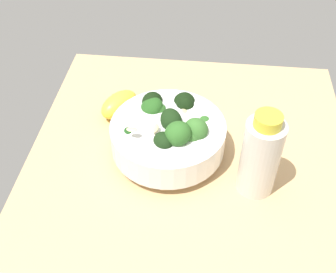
% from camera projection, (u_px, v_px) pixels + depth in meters
% --- Properties ---
extents(ground_plane, '(0.56, 0.56, 0.04)m').
position_uv_depth(ground_plane, '(190.00, 159.00, 0.76)').
color(ground_plane, tan).
extents(bowl_of_broccoli, '(0.19, 0.19, 0.11)m').
position_uv_depth(bowl_of_broccoli, '(169.00, 133.00, 0.72)').
color(bowl_of_broccoli, white).
rests_on(bowl_of_broccoli, ground_plane).
extents(lemon_wedge, '(0.10, 0.09, 0.04)m').
position_uv_depth(lemon_wedge, '(119.00, 104.00, 0.81)').
color(lemon_wedge, yellow).
rests_on(lemon_wedge, ground_plane).
extents(bottle_tall, '(0.06, 0.06, 0.15)m').
position_uv_depth(bottle_tall, '(260.00, 156.00, 0.64)').
color(bottle_tall, beige).
rests_on(bottle_tall, ground_plane).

